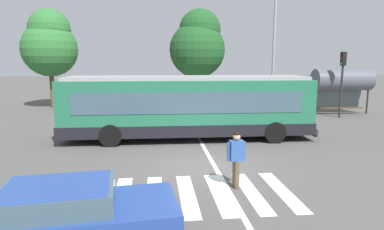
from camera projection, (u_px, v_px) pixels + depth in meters
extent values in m
plane|color=#514F4C|center=(205.00, 166.00, 11.86)|extent=(160.00, 160.00, 0.00)
cylinder|color=black|center=(260.00, 123.00, 17.51)|extent=(1.01, 0.32, 1.00)
cylinder|color=black|center=(275.00, 132.00, 15.20)|extent=(1.01, 0.32, 1.00)
cylinder|color=black|center=(118.00, 125.00, 16.87)|extent=(1.01, 0.32, 1.00)
cylinder|color=black|center=(111.00, 135.00, 14.57)|extent=(1.01, 0.32, 1.00)
cube|color=#236B4C|center=(187.00, 106.00, 15.84)|extent=(11.76, 2.81, 2.55)
cube|color=black|center=(187.00, 126.00, 16.00)|extent=(11.88, 2.84, 0.55)
cube|color=#3D5666|center=(187.00, 100.00, 15.79)|extent=(10.36, 2.83, 0.96)
cube|color=#3D5666|center=(305.00, 101.00, 16.31)|extent=(0.09, 2.24, 1.63)
cube|color=black|center=(306.00, 83.00, 16.17)|extent=(0.10, 1.94, 0.28)
cube|color=#99999E|center=(187.00, 78.00, 15.62)|extent=(11.29, 2.60, 0.16)
cube|color=#28282B|center=(305.00, 128.00, 16.54)|extent=(0.18, 2.55, 0.36)
cylinder|color=brown|center=(235.00, 173.00, 9.85)|extent=(0.16, 0.16, 0.85)
cylinder|color=brown|center=(237.00, 175.00, 9.68)|extent=(0.16, 0.16, 0.85)
cube|color=#2D569E|center=(236.00, 150.00, 9.65)|extent=(0.42, 0.30, 0.60)
cylinder|color=#2D569E|center=(229.00, 152.00, 9.61)|extent=(0.10, 0.10, 0.55)
cylinder|color=#2D569E|center=(244.00, 151.00, 9.70)|extent=(0.10, 0.10, 0.55)
sphere|color=tan|center=(237.00, 137.00, 9.58)|extent=(0.22, 0.22, 0.22)
sphere|color=black|center=(237.00, 135.00, 9.57)|extent=(0.19, 0.19, 0.19)
cylinder|color=black|center=(134.00, 210.00, 7.64)|extent=(0.66, 0.27, 0.64)
cylinder|color=black|center=(2.00, 222.00, 7.05)|extent=(0.66, 0.27, 0.64)
cube|color=#234293|center=(64.00, 219.00, 6.49)|extent=(4.67, 2.29, 0.52)
cube|color=#3D5666|center=(57.00, 197.00, 6.40)|extent=(2.32, 1.82, 0.44)
cube|color=#234293|center=(57.00, 188.00, 6.37)|extent=(2.13, 1.73, 0.09)
cylinder|color=black|center=(137.00, 101.00, 29.31)|extent=(0.24, 0.65, 0.64)
cylinder|color=black|center=(156.00, 101.00, 29.39)|extent=(0.24, 0.65, 0.64)
cylinder|color=black|center=(133.00, 105.00, 26.55)|extent=(0.24, 0.65, 0.64)
cylinder|color=black|center=(154.00, 105.00, 26.64)|extent=(0.24, 0.65, 0.64)
cube|color=#AD1E1E|center=(145.00, 99.00, 27.92)|extent=(2.08, 4.60, 0.52)
cube|color=#3D5666|center=(144.00, 93.00, 27.76)|extent=(1.73, 2.25, 0.44)
cube|color=#AD1E1E|center=(144.00, 91.00, 27.73)|extent=(1.64, 2.07, 0.09)
cylinder|color=black|center=(168.00, 100.00, 29.69)|extent=(0.21, 0.64, 0.64)
cylinder|color=black|center=(186.00, 100.00, 29.84)|extent=(0.21, 0.64, 0.64)
cylinder|color=black|center=(168.00, 104.00, 26.95)|extent=(0.21, 0.64, 0.64)
cylinder|color=black|center=(188.00, 104.00, 27.10)|extent=(0.21, 0.64, 0.64)
cube|color=white|center=(178.00, 98.00, 28.34)|extent=(1.90, 4.53, 0.52)
cube|color=#3D5666|center=(178.00, 93.00, 28.18)|extent=(1.64, 2.19, 0.44)
cube|color=white|center=(178.00, 91.00, 28.15)|extent=(1.57, 2.01, 0.09)
cylinder|color=black|center=(197.00, 99.00, 30.24)|extent=(0.23, 0.65, 0.64)
cylinder|color=black|center=(215.00, 99.00, 30.34)|extent=(0.23, 0.65, 0.64)
cylinder|color=black|center=(199.00, 103.00, 27.49)|extent=(0.23, 0.65, 0.64)
cylinder|color=black|center=(219.00, 103.00, 27.59)|extent=(0.23, 0.65, 0.64)
cube|color=#C6B793|center=(207.00, 98.00, 28.86)|extent=(2.04, 4.58, 0.52)
cube|color=#3D5666|center=(207.00, 92.00, 28.69)|extent=(1.71, 2.24, 0.44)
cube|color=#C6B793|center=(207.00, 90.00, 28.67)|extent=(1.62, 2.05, 0.09)
cylinder|color=black|center=(226.00, 99.00, 30.63)|extent=(0.23, 0.65, 0.64)
cylinder|color=black|center=(243.00, 99.00, 30.73)|extent=(0.23, 0.65, 0.64)
cylinder|color=black|center=(231.00, 103.00, 27.88)|extent=(0.23, 0.65, 0.64)
cylinder|color=black|center=(251.00, 102.00, 27.98)|extent=(0.23, 0.65, 0.64)
cube|color=#234293|center=(238.00, 97.00, 29.25)|extent=(2.03, 4.58, 0.52)
cube|color=#3D5666|center=(238.00, 92.00, 29.09)|extent=(1.70, 2.23, 0.44)
cube|color=#234293|center=(238.00, 90.00, 29.06)|extent=(1.62, 2.05, 0.09)
cylinder|color=#28282B|center=(341.00, 92.00, 22.02)|extent=(0.14, 0.14, 3.49)
cube|color=black|center=(343.00, 59.00, 21.67)|extent=(0.28, 0.32, 0.90)
cylinder|color=#410907|center=(341.00, 55.00, 21.61)|extent=(0.04, 0.20, 0.20)
cylinder|color=#463707|center=(341.00, 59.00, 21.66)|extent=(0.04, 0.20, 0.20)
cylinder|color=green|center=(341.00, 64.00, 21.71)|extent=(0.04, 0.20, 0.20)
cylinder|color=#28282B|center=(314.00, 99.00, 23.39)|extent=(0.12, 0.12, 2.30)
cylinder|color=#28282B|center=(368.00, 98.00, 23.83)|extent=(0.12, 0.12, 2.30)
cube|color=slate|center=(336.00, 96.00, 24.28)|extent=(3.91, 0.04, 1.93)
cylinder|color=#515660|center=(342.00, 80.00, 23.40)|extent=(4.15, 1.54, 1.54)
cube|color=#4C3823|center=(340.00, 108.00, 23.72)|extent=(3.25, 0.36, 0.08)
cylinder|color=#939399|center=(274.00, 52.00, 23.52)|extent=(0.20, 0.20, 8.90)
cylinder|color=brown|center=(52.00, 88.00, 26.92)|extent=(0.36, 0.36, 3.22)
sphere|color=#2D7033|center=(50.00, 49.00, 26.42)|extent=(4.39, 4.39, 4.39)
sphere|color=#2D7033|center=(49.00, 30.00, 26.19)|extent=(3.29, 3.29, 3.29)
cylinder|color=brown|center=(197.00, 86.00, 30.91)|extent=(0.36, 0.36, 3.05)
sphere|color=#1E5123|center=(197.00, 50.00, 30.38)|extent=(5.15, 5.15, 5.15)
sphere|color=#1E5123|center=(200.00, 30.00, 30.24)|extent=(3.86, 3.86, 3.86)
cube|color=silver|center=(87.00, 199.00, 9.00)|extent=(0.45, 3.09, 0.01)
cube|color=silver|center=(121.00, 198.00, 9.10)|extent=(0.45, 3.09, 0.01)
cube|color=silver|center=(154.00, 196.00, 9.20)|extent=(0.45, 3.09, 0.01)
cube|color=silver|center=(187.00, 195.00, 9.30)|extent=(0.45, 3.09, 0.01)
cube|color=silver|center=(219.00, 193.00, 9.40)|extent=(0.45, 3.09, 0.01)
cube|color=silver|center=(251.00, 192.00, 9.50)|extent=(0.45, 3.09, 0.01)
cube|color=silver|center=(282.00, 191.00, 9.60)|extent=(0.45, 3.09, 0.01)
cube|color=silver|center=(206.00, 151.00, 13.86)|extent=(0.16, 24.00, 0.01)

